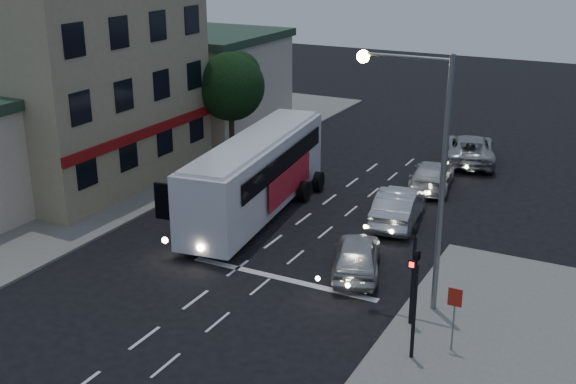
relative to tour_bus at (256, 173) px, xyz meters
The scene contains 15 objects.
ground 8.29m from the tour_bus, 73.04° to the right, with size 120.00×120.00×0.00m, color black.
sidewalk_far 10.84m from the tour_bus, behind, with size 12.00×50.00×0.12m, color slate.
road_markings 6.04m from the tour_bus, 50.34° to the right, with size 8.00×30.55×0.01m.
tour_bus is the anchor object (origin of this frame).
car_suv 7.89m from the tour_bus, 29.95° to the right, with size 1.80×4.48×1.53m, color silver.
car_sedan_a 6.85m from the tour_bus, 16.77° to the left, with size 1.77×5.09×1.68m, color silver.
car_sedan_b 9.89m from the tour_bus, 49.15° to the left, with size 2.01×4.94×1.43m, color silver.
car_sedan_c 14.75m from the tour_bus, 61.40° to the left, with size 2.71×5.88×1.63m, color #A3A3A4.
traffic_signal_main 12.11m from the tour_bus, 34.79° to the right, with size 0.25×0.35×4.10m.
traffic_signal_side 13.87m from the tour_bus, 39.85° to the right, with size 0.18×0.15×4.10m.
regulatory_sign 14.09m from the tour_bus, 34.23° to the right, with size 0.45×0.12×2.20m.
streetlight 11.73m from the tour_bus, 29.52° to the right, with size 3.32×0.44×9.00m.
main_building 12.03m from the tour_bus, behind, with size 10.12×12.00×11.00m.
low_building_north 16.67m from the tour_bus, 132.17° to the left, with size 9.40×9.40×6.50m.
street_tree 9.71m from the tour_bus, 128.62° to the left, with size 4.00×4.00×6.20m.
Camera 1 is at (13.85, -20.42, 12.65)m, focal length 45.00 mm.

